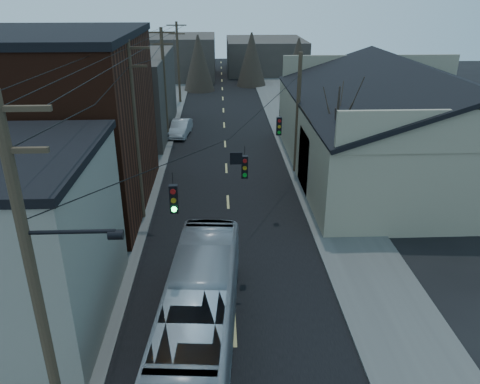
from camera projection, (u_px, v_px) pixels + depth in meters
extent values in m
cube|color=black|center=(225.00, 151.00, 38.56)|extent=(9.00, 110.00, 0.02)
cube|color=#474744|center=(146.00, 152.00, 38.27)|extent=(4.00, 110.00, 0.12)
cube|color=#474744|center=(304.00, 149.00, 38.80)|extent=(4.00, 110.00, 0.12)
cube|color=#33150B|center=(54.00, 127.00, 27.00)|extent=(10.00, 12.00, 10.00)
cube|color=#36302B|center=(119.00, 95.00, 42.26)|extent=(9.00, 14.00, 7.00)
cube|color=gray|center=(407.00, 138.00, 33.51)|extent=(16.00, 20.00, 5.00)
cube|color=black|center=(357.00, 85.00, 31.83)|extent=(8.16, 20.60, 2.86)
cube|color=black|center=(472.00, 84.00, 32.15)|extent=(8.16, 20.60, 2.86)
cube|color=#36302B|center=(181.00, 57.00, 69.14)|extent=(10.00, 12.00, 6.00)
cube|color=#36302B|center=(265.00, 55.00, 74.45)|extent=(12.00, 14.00, 5.00)
cone|color=black|center=(335.00, 146.00, 28.23)|extent=(0.40, 0.40, 7.20)
cylinder|color=#382B1E|center=(38.00, 302.00, 11.54)|extent=(0.28, 0.28, 10.50)
cylinder|color=#382B1E|center=(136.00, 136.00, 25.37)|extent=(0.28, 0.28, 10.00)
cube|color=#382B1E|center=(128.00, 48.00, 23.53)|extent=(2.20, 0.12, 0.12)
cylinder|color=#382B1E|center=(165.00, 87.00, 39.20)|extent=(0.28, 0.28, 9.50)
cube|color=#382B1E|center=(161.00, 32.00, 37.45)|extent=(2.20, 0.12, 0.12)
cylinder|color=#382B1E|center=(178.00, 63.00, 53.02)|extent=(0.28, 0.28, 9.00)
cube|color=#382B1E|center=(176.00, 25.00, 51.38)|extent=(2.20, 0.12, 0.12)
cylinder|color=#382B1E|center=(298.00, 115.00, 32.49)|extent=(0.28, 0.28, 8.50)
cube|color=black|center=(174.00, 199.00, 15.50)|extent=(0.28, 0.20, 1.00)
cube|color=black|center=(245.00, 167.00, 19.97)|extent=(0.28, 0.20, 1.00)
cube|color=black|center=(279.00, 126.00, 25.51)|extent=(0.28, 0.20, 1.00)
imported|color=#9EA2AA|center=(200.00, 311.00, 17.18)|extent=(3.29, 10.71, 2.94)
imported|color=#A5A8AC|center=(180.00, 128.00, 42.37)|extent=(2.01, 4.44, 1.41)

